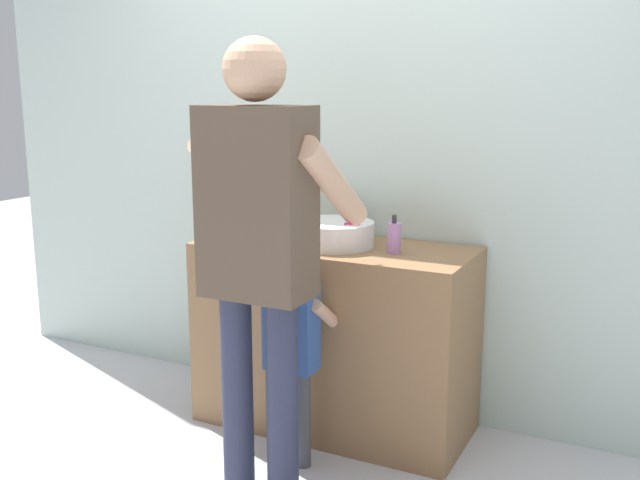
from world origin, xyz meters
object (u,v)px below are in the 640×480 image
toothbrush_cup (271,227)px  adult_parent (259,231)px  child_toddler (292,339)px  soap_bottle (394,238)px

toothbrush_cup → adult_parent: (0.33, -0.64, 0.12)m
toothbrush_cup → adult_parent: 0.73m
child_toddler → toothbrush_cup: bearing=129.5°
adult_parent → toothbrush_cup: bearing=117.0°
soap_bottle → adult_parent: size_ratio=0.10×
soap_bottle → adult_parent: bearing=-116.0°
toothbrush_cup → adult_parent: adult_parent is taller
soap_bottle → toothbrush_cup: bearing=177.0°
adult_parent → child_toddler: bearing=89.1°
child_toddler → adult_parent: (-0.00, -0.24, 0.49)m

